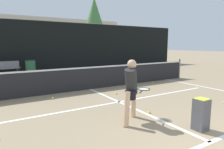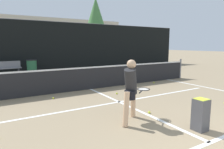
{
  "view_description": "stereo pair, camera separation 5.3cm",
  "coord_description": "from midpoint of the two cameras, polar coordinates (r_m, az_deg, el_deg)",
  "views": [
    {
      "loc": [
        -3.5,
        -1.04,
        1.86
      ],
      "look_at": [
        -0.34,
        4.14,
        0.95
      ],
      "focal_mm": 32.0,
      "sensor_mm": 36.0,
      "label": 1
    },
    {
      "loc": [
        -3.45,
        -1.06,
        1.86
      ],
      "look_at": [
        -0.34,
        4.14,
        0.95
      ],
      "focal_mm": 32.0,
      "sensor_mm": 36.0,
      "label": 2
    }
  ],
  "objects": [
    {
      "name": "court_baseline_near",
      "position": [
        4.46,
        26.49,
        -17.0
      ],
      "size": [
        11.0,
        0.1,
        0.01
      ],
      "primitive_type": "cube",
      "color": "white",
      "rests_on": "ground"
    },
    {
      "name": "court_service_line",
      "position": [
        6.6,
        2.3,
        -7.81
      ],
      "size": [
        8.25,
        0.1,
        0.01
      ],
      "primitive_type": "cube",
      "color": "white",
      "rests_on": "ground"
    },
    {
      "name": "court_center_mark",
      "position": [
        6.21,
        4.8,
        -8.89
      ],
      "size": [
        0.1,
        5.41,
        0.01
      ],
      "primitive_type": "cube",
      "color": "white",
      "rests_on": "ground"
    },
    {
      "name": "court_sideline_right",
      "position": [
        9.5,
        27.53,
        -3.71
      ],
      "size": [
        0.1,
        6.41,
        0.01
      ],
      "primitive_type": "cube",
      "color": "white",
      "rests_on": "ground"
    },
    {
      "name": "net",
      "position": [
        8.38,
        -6.0,
        -0.76
      ],
      "size": [
        11.09,
        0.09,
        1.07
      ],
      "color": "slate",
      "rests_on": "ground"
    },
    {
      "name": "fence_back",
      "position": [
        14.97,
        -17.65,
        7.71
      ],
      "size": [
        24.0,
        0.06,
        3.5
      ],
      "color": "black",
      "rests_on": "ground"
    },
    {
      "name": "player_practicing",
      "position": [
        4.87,
        5.71,
        -3.75
      ],
      "size": [
        1.15,
        0.69,
        1.51
      ],
      "rotation": [
        0.0,
        0.0,
        0.66
      ],
      "color": "#DBAD84",
      "rests_on": "ground"
    },
    {
      "name": "tennis_ball_scattered_2",
      "position": [
        5.63,
        10.87,
        -10.55
      ],
      "size": [
        0.07,
        0.07,
        0.07
      ],
      "primitive_type": "sphere",
      "color": "#D1E033",
      "rests_on": "ground"
    },
    {
      "name": "tennis_ball_scattered_4",
      "position": [
        7.59,
        1.6,
        -5.39
      ],
      "size": [
        0.07,
        0.07,
        0.07
      ],
      "primitive_type": "sphere",
      "color": "#D1E033",
      "rests_on": "ground"
    },
    {
      "name": "tennis_ball_scattered_5",
      "position": [
        9.92,
        12.02,
        -2.25
      ],
      "size": [
        0.07,
        0.07,
        0.07
      ],
      "primitive_type": "sphere",
      "color": "#D1E033",
      "rests_on": "ground"
    },
    {
      "name": "tennis_ball_scattered_7",
      "position": [
        8.46,
        8.28,
        -4.02
      ],
      "size": [
        0.07,
        0.07,
        0.07
      ],
      "primitive_type": "sphere",
      "color": "#D1E033",
      "rests_on": "ground"
    },
    {
      "name": "tennis_ball_scattered_8",
      "position": [
        7.21,
        -16.22,
        -6.48
      ],
      "size": [
        0.07,
        0.07,
        0.07
      ],
      "primitive_type": "sphere",
      "color": "#D1E033",
      "rests_on": "ground"
    },
    {
      "name": "tennis_ball_scattered_9",
      "position": [
        6.1,
        23.89,
        -9.64
      ],
      "size": [
        0.07,
        0.07,
        0.07
      ],
      "primitive_type": "sphere",
      "color": "#D1E033",
      "rests_on": "ground"
    },
    {
      "name": "tennis_ball_scattered_10",
      "position": [
        7.3,
        23.6,
        -6.69
      ],
      "size": [
        0.07,
        0.07,
        0.07
      ],
      "primitive_type": "sphere",
      "color": "#D1E033",
      "rests_on": "ground"
    },
    {
      "name": "ball_hopper",
      "position": [
        4.82,
        24.26,
        -10.22
      ],
      "size": [
        0.28,
        0.28,
        0.71
      ],
      "color": "#4C4C51",
      "rests_on": "ground"
    },
    {
      "name": "courtside_bench",
      "position": [
        13.59,
        -27.59,
        1.68
      ],
      "size": [
        1.54,
        0.53,
        0.86
      ],
      "rotation": [
        0.0,
        0.0,
        0.1
      ],
      "color": "slate",
      "rests_on": "ground"
    },
    {
      "name": "trash_bin",
      "position": [
        13.69,
        -21.83,
        2.05
      ],
      "size": [
        0.63,
        0.63,
        0.91
      ],
      "color": "#28603D",
      "rests_on": "ground"
    },
    {
      "name": "parked_car",
      "position": [
        18.93,
        -28.09,
        3.61
      ],
      "size": [
        1.72,
        4.37,
        1.32
      ],
      "color": "silver",
      "rests_on": "ground"
    },
    {
      "name": "tree_west",
      "position": [
        27.43,
        -4.6,
        16.38
      ],
      "size": [
        2.98,
        2.98,
        7.95
      ],
      "color": "brown",
      "rests_on": "ground"
    },
    {
      "name": "building_far",
      "position": [
        34.71,
        -25.54,
        9.78
      ],
      "size": [
        36.0,
        2.4,
        6.19
      ],
      "primitive_type": "cube",
      "color": "beige",
      "rests_on": "ground"
    }
  ]
}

